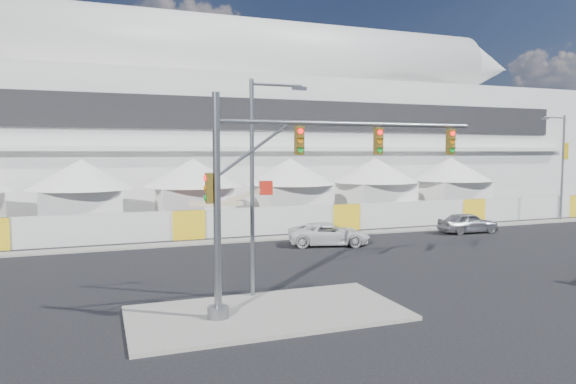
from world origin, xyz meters
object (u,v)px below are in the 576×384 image
object	(u,v)px
traffic_mast	(277,192)
streetlight_curb	(561,160)
lot_car_a	(424,208)
pickup_curb	(329,234)
sedan_silver	(468,223)
boom_lift	(209,218)
streetlight_median	(258,173)
lot_car_c	(160,224)
lot_car_b	(563,206)

from	to	relation	value
traffic_mast	streetlight_curb	size ratio (longest dim) A/B	1.20
lot_car_a	streetlight_curb	distance (m)	12.19
lot_car_a	pickup_curb	bearing A→B (deg)	156.86
traffic_mast	sedan_silver	bearing A→B (deg)	34.12
traffic_mast	boom_lift	bearing A→B (deg)	85.30
sedan_silver	lot_car_a	distance (m)	10.27
traffic_mast	boom_lift	size ratio (longest dim) A/B	1.43
sedan_silver	pickup_curb	bearing A→B (deg)	98.00
sedan_silver	streetlight_median	distance (m)	22.79
lot_car_c	lot_car_b	bearing A→B (deg)	-96.35
lot_car_b	lot_car_c	size ratio (longest dim) A/B	0.90
lot_car_a	lot_car_b	xyz separation A→B (m)	(13.76, -3.20, 0.02)
traffic_mast	lot_car_b	bearing A→B (deg)	28.64
streetlight_median	traffic_mast	bearing A→B (deg)	-89.32
sedan_silver	streetlight_curb	distance (m)	12.66
streetlight_median	streetlight_curb	world-z (taller)	streetlight_curb
lot_car_c	traffic_mast	size ratio (longest dim) A/B	0.43
pickup_curb	boom_lift	world-z (taller)	boom_lift
lot_car_b	traffic_mast	xyz separation A→B (m)	(-36.31, -19.83, 3.83)
lot_car_a	boom_lift	size ratio (longest dim) A/B	0.55
lot_car_c	boom_lift	xyz separation A→B (m)	(3.61, -0.45, 0.34)
traffic_mast	streetlight_median	xyz separation A→B (m)	(-0.03, 2.33, 0.62)
lot_car_b	pickup_curb	bearing A→B (deg)	76.03
streetlight_curb	sedan_silver	bearing A→B (deg)	-168.23
lot_car_b	streetlight_curb	distance (m)	8.10
lot_car_b	boom_lift	xyz separation A→B (m)	(-34.61, 0.92, 0.30)
boom_lift	pickup_curb	bearing A→B (deg)	-44.32
pickup_curb	boom_lift	bearing A→B (deg)	50.80
pickup_curb	streetlight_curb	bearing A→B (deg)	-66.43
lot_car_a	lot_car_b	world-z (taller)	lot_car_b
streetlight_curb	boom_lift	xyz separation A→B (m)	(-29.39, 5.12, -4.26)
traffic_mast	streetlight_median	size ratio (longest dim) A/B	1.25
pickup_curb	lot_car_b	size ratio (longest dim) A/B	1.25
lot_car_b	streetlight_median	bearing A→B (deg)	86.89
pickup_curb	lot_car_c	size ratio (longest dim) A/B	1.12
traffic_mast	boom_lift	world-z (taller)	traffic_mast
sedan_silver	streetlight_curb	world-z (taller)	streetlight_curb
lot_car_a	streetlight_median	bearing A→B (deg)	163.32
sedan_silver	lot_car_a	size ratio (longest dim) A/B	1.07
streetlight_median	boom_lift	distance (m)	18.96
lot_car_a	lot_car_c	distance (m)	24.53
pickup_curb	lot_car_b	bearing A→B (deg)	-59.81
lot_car_b	lot_car_c	world-z (taller)	lot_car_b
sedan_silver	lot_car_b	xyz separation A→B (m)	(16.80, 6.61, -0.05)
traffic_mast	boom_lift	xyz separation A→B (m)	(1.71, 20.75, -3.53)
lot_car_b	sedan_silver	bearing A→B (deg)	82.66
streetlight_curb	lot_car_a	bearing A→B (deg)	139.09
lot_car_c	streetlight_median	distance (m)	19.49
pickup_curb	lot_car_a	bearing A→B (deg)	-38.62
lot_car_a	lot_car_b	distance (m)	14.12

